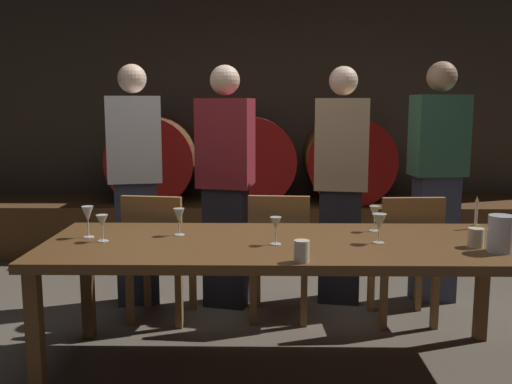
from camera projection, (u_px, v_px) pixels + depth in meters
The scene contains 24 objects.
ground_plane at pixel (246, 364), 3.26m from camera, with size 9.28×9.28×0.00m, color brown.
back_wall at pixel (255, 111), 6.11m from camera, with size 7.14×0.24×2.79m, color #473A2D.
barrel_shelf at pixel (254, 226), 5.74m from camera, with size 6.42×0.90×0.52m, color brown.
wine_barrel_left at pixel (156, 159), 5.65m from camera, with size 0.84×0.77×0.84m.
wine_barrel_center at pixel (252, 159), 5.64m from camera, with size 0.84×0.77×0.84m.
wine_barrel_right at pixel (347, 159), 5.63m from camera, with size 0.84×0.77×0.84m.
dining_table at pixel (287, 252), 3.11m from camera, with size 2.62×0.95×0.73m.
chair_left at pixel (158, 251), 3.84m from camera, with size 0.45×0.45×0.88m.
chair_center at pixel (279, 251), 3.86m from camera, with size 0.43×0.43×0.88m.
chair_right at pixel (407, 253), 3.79m from camera, with size 0.42×0.42×0.88m.
guest_far_left at pixel (135, 183), 4.15m from camera, with size 0.42×0.32×1.75m.
guest_center_left at pixel (226, 185), 4.10m from camera, with size 0.42×0.32×1.74m.
guest_center_right at pixel (341, 184), 4.18m from camera, with size 0.41×0.30×1.73m.
guest_far_right at pixel (437, 180), 4.20m from camera, with size 0.41×0.28×1.77m.
candle_center at pixel (476, 220), 3.40m from camera, with size 0.05×0.05×0.20m.
pitcher at pixel (501, 234), 2.86m from camera, with size 0.13×0.13×0.19m.
wine_glass_far_left at pixel (88, 215), 3.17m from camera, with size 0.07×0.07×0.18m.
wine_glass_left at pixel (102, 222), 3.08m from camera, with size 0.06×0.06×0.15m.
wine_glass_center_left at pixel (179, 217), 3.23m from camera, with size 0.06×0.06×0.15m.
wine_glass_center_right at pixel (276, 225), 3.01m from camera, with size 0.06×0.06×0.15m.
wine_glass_right at pixel (379, 222), 3.04m from camera, with size 0.08×0.08×0.16m.
wine_glass_far_right at pixel (375, 213), 3.33m from camera, with size 0.06×0.06×0.15m.
cup_left at pixel (302, 251), 2.68m from camera, with size 0.07×0.07×0.10m, color beige.
cup_right at pixel (476, 238), 2.97m from camera, with size 0.08×0.08×0.10m, color beige.
Camera 1 is at (0.10, -3.08, 1.46)m, focal length 40.17 mm.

